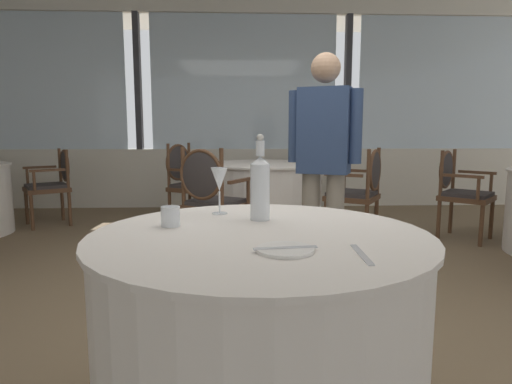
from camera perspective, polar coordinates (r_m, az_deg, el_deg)
name	(u,v)px	position (r m, az deg, el deg)	size (l,w,h in m)	color
ground_plane	(255,305)	(2.88, -0.18, -14.63)	(12.82, 12.82, 0.00)	#756047
window_wall_far	(244,125)	(6.36, -1.59, 8.81)	(9.62, 0.14, 3.00)	silver
foreground_table	(260,336)	(1.63, 0.52, -18.52)	(1.18, 1.18, 0.76)	white
side_plate	(285,250)	(1.27, 3.88, -7.60)	(0.17, 0.17, 0.01)	white
butter_knife	(285,248)	(1.27, 3.88, -7.37)	(0.19, 0.02, 0.00)	silver
dinner_fork	(362,254)	(1.27, 13.78, -8.00)	(0.20, 0.02, 0.00)	silver
water_bottle	(260,186)	(1.69, 0.55, 0.83)	(0.08, 0.08, 0.34)	white
wine_glass	(219,181)	(1.82, -4.87, 1.49)	(0.07, 0.07, 0.20)	white
water_tumbler	(171,216)	(1.62, -11.21, -3.17)	(0.07, 0.07, 0.07)	white
dining_chair_0_0	(459,187)	(4.91, 25.18, 0.63)	(0.66, 0.66, 0.92)	brown
background_table_1	(265,198)	(4.77, 1.16, -0.74)	(1.28, 1.28, 0.76)	white
dining_chair_1_0	(302,175)	(5.70, 6.04, 2.31)	(0.65, 0.63, 0.91)	brown
dining_chair_1_1	(187,177)	(5.32, -9.15, 1.95)	(0.63, 0.65, 0.96)	brown
dining_chair_1_2	(210,193)	(3.83, -6.15, -0.18)	(0.65, 0.63, 0.97)	brown
dining_chair_1_3	(361,187)	(4.36, 13.66, 0.63)	(0.63, 0.65, 0.94)	brown
dining_chair_2_0	(54,180)	(5.65, -25.15, 1.41)	(0.64, 0.65, 0.90)	brown
diner_person_0	(324,155)	(3.15, 8.94, 4.86)	(0.49, 0.33, 1.65)	gray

